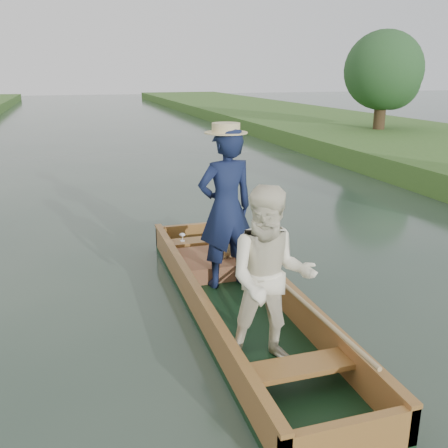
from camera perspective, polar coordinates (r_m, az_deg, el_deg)
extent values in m
plane|color=#283D30|center=(5.97, 1.72, -10.39)|extent=(120.00, 120.00, 0.00)
cylinder|color=#47331E|center=(20.59, 17.38, 11.97)|extent=(0.44, 0.44, 2.39)
sphere|color=#1C431B|center=(20.53, 17.78, 16.39)|extent=(2.94, 2.94, 2.94)
sphere|color=#1C431B|center=(21.12, 18.60, 15.22)|extent=(2.20, 2.20, 2.20)
cube|color=black|center=(5.95, 1.73, -10.05)|extent=(1.10, 5.00, 0.08)
cube|color=#9C6130|center=(5.73, -3.15, -8.94)|extent=(0.08, 5.00, 0.32)
cube|color=#9C6130|center=(6.03, 6.38, -7.65)|extent=(0.08, 5.00, 0.32)
cube|color=#9C6130|center=(8.06, -3.89, -1.12)|extent=(1.10, 0.08, 0.32)
cube|color=#9C6130|center=(3.97, 14.24, -22.76)|extent=(1.10, 0.08, 0.32)
cube|color=#9C6130|center=(5.65, -3.18, -7.30)|extent=(0.10, 5.00, 0.04)
cube|color=#9C6130|center=(5.96, 6.43, -6.08)|extent=(0.10, 5.00, 0.04)
cube|color=#9C6130|center=(7.53, -2.91, -1.96)|extent=(0.94, 0.30, 0.05)
cube|color=#9C6130|center=(4.54, 8.53, -15.83)|extent=(0.94, 0.30, 0.05)
imported|color=#131C3C|center=(6.25, 0.21, 1.75)|extent=(0.81, 0.60, 2.04)
cylinder|color=beige|center=(6.06, 0.22, 10.73)|extent=(0.52, 0.52, 0.12)
imported|color=white|center=(4.59, 5.33, -6.22)|extent=(1.00, 0.87, 1.73)
cube|color=maroon|center=(6.94, -2.17, -4.59)|extent=(0.85, 0.90, 0.22)
sphere|color=tan|center=(6.85, 0.37, -2.89)|extent=(0.21, 0.21, 0.21)
sphere|color=tan|center=(6.79, 0.40, -1.68)|extent=(0.16, 0.16, 0.16)
sphere|color=tan|center=(6.75, -0.06, -1.18)|extent=(0.06, 0.06, 0.06)
sphere|color=tan|center=(6.78, 0.86, -1.10)|extent=(0.06, 0.06, 0.06)
sphere|color=tan|center=(6.74, 0.56, -1.97)|extent=(0.06, 0.06, 0.06)
sphere|color=tan|center=(6.79, -0.33, -2.77)|extent=(0.07, 0.07, 0.07)
sphere|color=tan|center=(6.85, 1.17, -2.62)|extent=(0.07, 0.07, 0.07)
sphere|color=tan|center=(6.84, 0.03, -3.71)|extent=(0.08, 0.08, 0.08)
sphere|color=tan|center=(6.87, 0.86, -3.62)|extent=(0.08, 0.08, 0.08)
cylinder|color=silver|center=(7.47, -4.77, -1.92)|extent=(0.07, 0.07, 0.01)
cylinder|color=silver|center=(7.45, -4.77, -1.63)|extent=(0.01, 0.01, 0.08)
ellipsoid|color=silver|center=(7.44, -4.78, -1.23)|extent=(0.09, 0.09, 0.05)
cylinder|color=tan|center=(5.73, 6.57, -6.62)|extent=(0.04, 3.84, 0.18)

